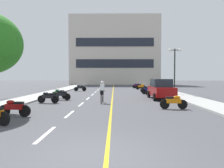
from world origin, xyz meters
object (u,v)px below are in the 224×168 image
at_px(motorcycle_6, 153,91).
at_px(motorcycle_10, 141,87).
at_px(motorcycle_3, 48,97).
at_px(street_lamp_mid, 175,61).
at_px(motorcycle_4, 61,95).
at_px(cyclist_rider, 102,92).
at_px(motorcycle_2, 174,102).
at_px(motorcycle_1, 14,108).
at_px(motorcycle_5, 59,93).
at_px(motorcycle_9, 80,88).
at_px(motorcycle_11, 140,86).
at_px(motorcycle_8, 147,89).
at_px(motorcycle_12, 137,86).
at_px(motorcycle_7, 149,90).
at_px(parked_car_near, 161,89).

bearing_deg(motorcycle_6, motorcycle_10, 90.43).
relative_size(motorcycle_3, motorcycle_6, 1.03).
bearing_deg(street_lamp_mid, motorcycle_4, -154.31).
distance_m(motorcycle_3, motorcycle_6, 11.45).
bearing_deg(cyclist_rider, motorcycle_3, -177.71).
height_order(motorcycle_2, motorcycle_3, same).
bearing_deg(motorcycle_2, motorcycle_1, -163.76).
distance_m(motorcycle_5, motorcycle_9, 9.45).
xyz_separation_m(motorcycle_10, motorcycle_11, (0.07, 1.77, 0.00)).
bearing_deg(motorcycle_8, motorcycle_11, 89.39).
bearing_deg(motorcycle_9, motorcycle_5, -92.45).
relative_size(motorcycle_5, motorcycle_12, 1.01).
height_order(motorcycle_4, motorcycle_8, same).
bearing_deg(street_lamp_mid, motorcycle_2, -106.02).
bearing_deg(motorcycle_7, motorcycle_8, 87.00).
relative_size(parked_car_near, motorcycle_11, 2.48).
bearing_deg(motorcycle_4, motorcycle_12, 64.26).
relative_size(motorcycle_2, motorcycle_5, 1.03).
xyz_separation_m(parked_car_near, motorcycle_7, (-0.22, 5.24, -0.44)).
bearing_deg(motorcycle_4, parked_car_near, 6.01).
bearing_deg(street_lamp_mid, parked_car_near, -118.91).
distance_m(motorcycle_2, motorcycle_10, 18.95).
bearing_deg(motorcycle_12, cyclist_rider, -103.94).
height_order(motorcycle_6, motorcycle_12, same).
distance_m(motorcycle_11, cyclist_rider, 18.47).
distance_m(motorcycle_10, motorcycle_11, 1.77).
distance_m(motorcycle_2, motorcycle_12, 22.49).
xyz_separation_m(motorcycle_5, motorcycle_10, (9.22, 12.67, 0.00)).
bearing_deg(motorcycle_9, motorcycle_8, -18.78).
distance_m(motorcycle_4, motorcycle_8, 11.70).
height_order(motorcycle_3, cyclist_rider, cyclist_rider).
distance_m(motorcycle_4, motorcycle_7, 10.57).
bearing_deg(motorcycle_10, motorcycle_4, -121.68).
bearing_deg(motorcycle_1, motorcycle_4, 86.01).
bearing_deg(motorcycle_1, motorcycle_5, 90.11).
xyz_separation_m(motorcycle_1, motorcycle_12, (9.02, 25.07, 0.00)).
distance_m(parked_car_near, motorcycle_9, 13.36).
relative_size(motorcycle_11, motorcycle_12, 1.04).
xyz_separation_m(motorcycle_2, motorcycle_6, (0.43, 9.57, 0.00)).
xyz_separation_m(motorcycle_1, motorcycle_9, (0.39, 18.29, 0.00)).
height_order(motorcycle_9, motorcycle_11, same).
distance_m(parked_car_near, motorcycle_12, 16.70).
distance_m(motorcycle_1, motorcycle_8, 17.85).
distance_m(parked_car_near, motorcycle_3, 9.77).
bearing_deg(motorcycle_8, motorcycle_12, 91.02).
relative_size(motorcycle_5, cyclist_rider, 0.93).
relative_size(motorcycle_8, motorcycle_9, 1.00).
bearing_deg(motorcycle_8, motorcycle_7, -93.00).
bearing_deg(street_lamp_mid, motorcycle_5, -161.19).
relative_size(motorcycle_5, motorcycle_7, 0.97).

